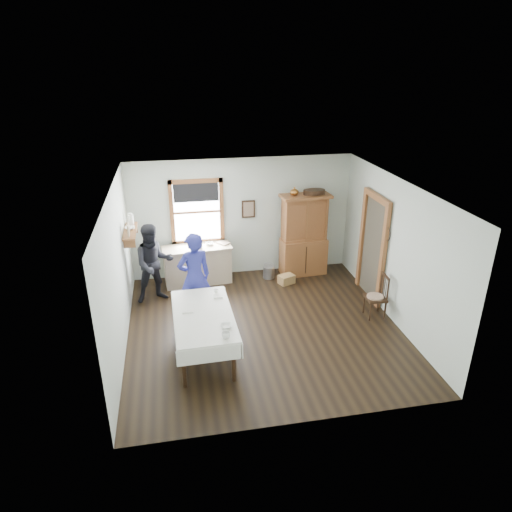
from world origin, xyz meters
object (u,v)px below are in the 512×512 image
Objects in this scene: work_counter at (198,265)px; china_hutch at (304,235)px; wicker_basket at (286,279)px; woman_blue at (195,280)px; pail at (269,272)px; spindle_chair at (376,296)px; figure_dark at (154,266)px; dining_table at (204,334)px.

china_hutch is (2.45, 0.04, 0.52)m from work_counter.
wicker_basket is 0.21× the size of woman_blue.
pail is 0.49m from wicker_basket.
figure_dark is at bearing 162.41° from spindle_chair.
spindle_chair reaches higher than work_counter.
china_hutch is 3.79m from dining_table.
dining_table is at bearing -168.06° from spindle_chair.
china_hutch is 6.73× the size of pail.
woman_blue is (-1.76, -1.49, 0.68)m from pail.
china_hutch is 1.23× the size of figure_dark.
spindle_chair reaches higher than dining_table.
dining_table is (-0.08, -2.72, -0.05)m from work_counter.
wicker_basket is at bearing -47.57° from pail.
figure_dark is at bearing -149.36° from work_counter.
wicker_basket is at bearing 129.98° from spindle_chair.
pail is 0.18× the size of figure_dark.
china_hutch is at bearing 112.68° from spindle_chair.
woman_blue reaches higher than pail.
spindle_chair reaches higher than pail.
work_counter is 2.73m from dining_table.
china_hutch reaches higher than woman_blue.
china_hutch is 5.60× the size of wicker_basket.
pail is at bearing 132.43° from wicker_basket.
pail is (-1.67, 2.06, -0.30)m from spindle_chair.
woman_blue reaches higher than dining_table.
work_counter reaches higher than dining_table.
woman_blue reaches higher than work_counter.
work_counter is 1.64m from pail.
figure_dark reaches higher than dining_table.
dining_table is (-2.53, -2.77, -0.57)m from china_hutch.
china_hutch is at bearing 7.24° from pail.
work_counter is 3.90m from spindle_chair.
woman_blue reaches higher than figure_dark.
figure_dark is at bearing -175.47° from wicker_basket.
spindle_chair reaches higher than wicker_basket.
dining_table is 5.63× the size of wicker_basket.
figure_dark reaches higher than pail.
wicker_basket is at bearing -167.64° from woman_blue.
dining_table is 1.17× the size of woman_blue.
dining_table is at bearing -131.31° from wicker_basket.
woman_blue is at bearing -100.14° from work_counter.
spindle_chair is at bearing -73.26° from china_hutch.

